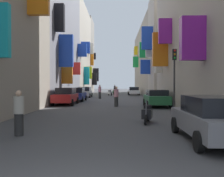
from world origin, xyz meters
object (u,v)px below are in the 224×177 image
object	(u,v)px
scooter_white	(110,93)
pedestrian_mid_street	(19,113)
pedestrian_near_left	(115,90)
pedestrian_crossing	(100,92)
scooter_black	(147,113)
parked_car_grey	(211,118)
pedestrian_near_right	(116,97)
scooter_blue	(133,91)
parked_car_white	(134,91)
parked_car_red	(66,96)
parked_car_silver	(85,92)
parked_car_green	(157,98)
parked_car_blue	(77,94)
scooter_green	(114,92)
traffic_light_near_corner	(174,69)

from	to	relation	value
scooter_white	pedestrian_mid_street	distance (m)	32.89
pedestrian_near_left	pedestrian_mid_street	world-z (taller)	pedestrian_near_left
pedestrian_crossing	scooter_black	bearing A→B (deg)	-79.85
parked_car_grey	pedestrian_near_right	bearing A→B (deg)	103.74
pedestrian_crossing	pedestrian_near_left	bearing A→B (deg)	79.89
scooter_black	scooter_blue	bearing A→B (deg)	87.52
parked_car_white	parked_car_red	size ratio (longest dim) A/B	1.03
parked_car_silver	scooter_black	xyz separation A→B (m)	(6.08, -23.84, -0.31)
parked_car_green	parked_car_blue	bearing A→B (deg)	137.22
scooter_green	scooter_white	size ratio (longest dim) A/B	1.05
parked_car_silver	pedestrian_crossing	distance (m)	3.92
parked_car_red	parked_car_blue	xyz separation A→B (m)	(0.19, 4.96, -0.02)
parked_car_blue	scooter_black	bearing A→B (deg)	-69.41
parked_car_white	parked_car_red	bearing A→B (deg)	-109.81
parked_car_silver	parked_car_blue	size ratio (longest dim) A/B	0.99
parked_car_white	scooter_black	bearing A→B (deg)	-92.49
parked_car_red	pedestrian_near_left	world-z (taller)	pedestrian_near_left
parked_car_silver	scooter_white	world-z (taller)	parked_car_silver
pedestrian_crossing	parked_car_red	bearing A→B (deg)	-103.81
scooter_black	pedestrian_mid_street	bearing A→B (deg)	-147.82
parked_car_red	pedestrian_near_right	distance (m)	5.00
parked_car_red	scooter_blue	bearing A→B (deg)	75.72
parked_car_white	pedestrian_crossing	bearing A→B (deg)	-114.83
scooter_black	pedestrian_crossing	distance (m)	21.06
parked_car_red	scooter_black	world-z (taller)	parked_car_red
pedestrian_near_left	pedestrian_near_right	distance (m)	22.23
parked_car_grey	scooter_black	distance (m)	4.30
parked_car_red	scooter_white	world-z (taller)	parked_car_red
parked_car_white	pedestrian_crossing	world-z (taller)	pedestrian_crossing
scooter_green	scooter_white	world-z (taller)	same
parked_car_blue	traffic_light_near_corner	world-z (taller)	traffic_light_near_corner
parked_car_blue	scooter_blue	xyz separation A→B (m)	(7.77, 26.33, -0.32)
scooter_white	parked_car_white	bearing A→B (deg)	27.34
scooter_green	parked_car_blue	bearing A→B (deg)	-102.43
traffic_light_near_corner	pedestrian_mid_street	bearing A→B (deg)	-131.14
parked_car_green	parked_car_red	bearing A→B (deg)	164.56
scooter_white	pedestrian_mid_street	size ratio (longest dim) A/B	1.09
parked_car_green	scooter_blue	distance (m)	33.47
scooter_blue	scooter_white	distance (m)	13.27
pedestrian_mid_street	traffic_light_near_corner	distance (m)	11.62
scooter_white	pedestrian_crossing	xyz separation A→B (m)	(-1.08, -8.92, 0.43)
parked_car_green	parked_car_blue	size ratio (longest dim) A/B	0.96
parked_car_blue	scooter_blue	world-z (taller)	parked_car_blue
parked_car_grey	pedestrian_crossing	xyz separation A→B (m)	(-5.33, 24.69, 0.11)
parked_car_red	scooter_white	bearing A→B (deg)	79.44
traffic_light_near_corner	pedestrian_near_left	bearing A→B (deg)	99.64
parked_car_grey	pedestrian_crossing	distance (m)	25.26
scooter_black	parked_car_silver	bearing A→B (deg)	104.31
scooter_blue	scooter_white	size ratio (longest dim) A/B	1.11
parked_car_grey	parked_car_white	xyz separation A→B (m)	(-0.24, 35.69, -0.04)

